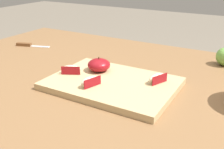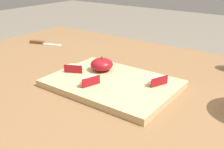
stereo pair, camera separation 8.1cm
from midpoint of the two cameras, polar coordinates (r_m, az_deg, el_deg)
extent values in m
cube|color=brown|center=(0.90, -5.25, -1.51)|extent=(1.40, 0.96, 0.03)
cube|color=brown|center=(1.72, -14.37, -3.61)|extent=(0.06, 0.06, 0.72)
cube|color=tan|center=(0.82, -2.82, -2.00)|extent=(0.38, 0.27, 0.02)
ellipsoid|color=maroon|center=(0.88, -5.43, 2.02)|extent=(0.08, 0.08, 0.04)
cylinder|color=#4C3319|center=(0.88, -5.48, 3.41)|extent=(0.00, 0.00, 0.01)
ellipsoid|color=beige|center=(0.88, -11.35, 1.06)|extent=(0.07, 0.05, 0.03)
cube|color=maroon|center=(0.87, -11.53, 0.78)|extent=(0.06, 0.03, 0.03)
ellipsoid|color=beige|center=(0.78, -7.70, -1.47)|extent=(0.04, 0.07, 0.03)
cube|color=maroon|center=(0.77, -7.20, -1.73)|extent=(0.02, 0.06, 0.03)
ellipsoid|color=beige|center=(0.80, 6.81, -0.80)|extent=(0.04, 0.07, 0.03)
cube|color=maroon|center=(0.79, 7.38, -1.06)|extent=(0.03, 0.06, 0.03)
cube|color=silver|center=(1.28, -16.96, 5.74)|extent=(0.09, 0.05, 0.00)
cube|color=brown|center=(1.32, -20.09, 6.06)|extent=(0.07, 0.04, 0.01)
camera|label=1|loc=(0.04, -92.86, -1.18)|focal=42.54mm
camera|label=2|loc=(0.04, 87.14, 1.18)|focal=42.54mm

